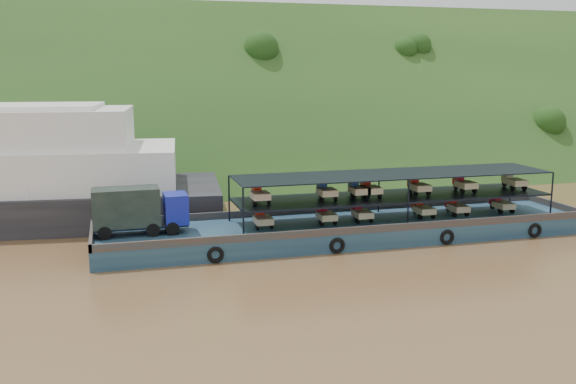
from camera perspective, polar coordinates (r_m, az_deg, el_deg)
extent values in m
plane|color=brown|center=(44.55, 3.53, -4.61)|extent=(160.00, 160.00, 0.00)
cube|color=#183714|center=(78.76, -5.06, 2.08)|extent=(140.00, 39.60, 39.60)
cube|color=#142C48|center=(45.95, 5.24, -3.39)|extent=(35.00, 7.00, 1.20)
cube|color=#592D19|center=(48.87, 3.84, -1.49)|extent=(35.00, 0.20, 0.50)
cube|color=#592D19|center=(42.68, 6.88, -3.34)|extent=(35.00, 0.20, 0.50)
cube|color=#592D19|center=(54.33, 22.68, -1.07)|extent=(0.20, 7.00, 0.50)
cube|color=#592D19|center=(42.90, -17.08, -3.67)|extent=(0.20, 7.00, 0.50)
torus|color=black|center=(40.13, -6.46, -5.57)|extent=(1.06, 0.26, 1.06)
torus|color=black|center=(42.07, 4.40, -4.77)|extent=(1.06, 0.26, 1.06)
torus|color=black|center=(45.36, 13.96, -3.92)|extent=(1.06, 0.26, 1.06)
torus|color=black|center=(49.13, 21.10, -3.21)|extent=(1.06, 0.26, 1.06)
cylinder|color=black|center=(42.35, -15.99, -3.53)|extent=(0.89, 0.32, 0.89)
cylinder|color=black|center=(44.16, -16.01, -2.95)|extent=(0.89, 0.32, 0.89)
cylinder|color=black|center=(42.45, -11.91, -3.31)|extent=(0.89, 0.32, 0.89)
cylinder|color=black|center=(44.26, -12.11, -2.74)|extent=(0.89, 0.32, 0.89)
cylinder|color=black|center=(42.55, -10.24, -3.21)|extent=(0.89, 0.32, 0.89)
cylinder|color=black|center=(44.36, -10.51, -2.65)|extent=(0.89, 0.32, 0.89)
cube|color=black|center=(43.28, -12.96, -2.90)|extent=(6.06, 2.03, 0.18)
cube|color=#151E94|center=(43.24, -9.96, -1.41)|extent=(1.54, 2.15, 1.95)
cube|color=black|center=(43.25, -8.98, -0.90)|extent=(0.08, 1.78, 0.80)
cube|color=black|center=(42.96, -14.21, -1.29)|extent=(4.29, 2.19, 2.48)
cube|color=black|center=(46.80, 9.29, -0.39)|extent=(23.00, 5.00, 0.12)
cube|color=black|center=(46.52, 9.35, 1.59)|extent=(23.00, 5.00, 0.08)
cylinder|color=black|center=(40.91, -3.99, -1.89)|extent=(0.12, 0.12, 3.30)
cylinder|color=black|center=(45.71, -5.26, -0.57)|extent=(0.12, 0.12, 3.30)
cylinder|color=black|center=(44.59, 10.64, -1.00)|extent=(0.12, 0.12, 3.30)
cylinder|color=black|center=(49.04, 8.07, 0.14)|extent=(0.12, 0.12, 3.30)
cylinder|color=black|center=(50.68, 22.39, -0.23)|extent=(0.12, 0.12, 3.30)
cylinder|color=black|center=(54.63, 19.20, 0.72)|extent=(0.12, 0.12, 3.30)
cylinder|color=black|center=(44.97, -2.64, -2.54)|extent=(0.12, 0.52, 0.52)
cylinder|color=black|center=(43.15, -2.75, -3.11)|extent=(0.14, 0.52, 0.52)
cylinder|color=black|center=(43.38, -1.46, -3.02)|extent=(0.14, 0.52, 0.52)
cube|color=#CBBC8F|center=(43.52, -2.22, -2.52)|extent=(1.15, 1.50, 0.44)
cube|color=red|center=(44.57, -2.56, -1.97)|extent=(0.55, 0.80, 0.80)
cube|color=red|center=(44.27, -2.51, -1.40)|extent=(0.50, 0.10, 0.10)
cylinder|color=black|center=(46.17, 2.87, -2.19)|extent=(0.12, 0.52, 0.52)
cylinder|color=black|center=(44.35, 3.00, -2.73)|extent=(0.14, 0.52, 0.52)
cylinder|color=black|center=(44.68, 4.21, -2.64)|extent=(0.14, 0.52, 0.52)
cube|color=beige|center=(44.76, 3.46, -2.16)|extent=(1.15, 1.50, 0.44)
cube|color=red|center=(45.78, 3.00, -1.64)|extent=(0.55, 0.80, 0.80)
cube|color=red|center=(45.49, 3.08, -1.07)|extent=(0.50, 0.10, 0.10)
cylinder|color=black|center=(47.07, 5.98, -1.98)|extent=(0.12, 0.52, 0.52)
cylinder|color=black|center=(45.26, 6.22, -2.50)|extent=(0.14, 0.52, 0.52)
cylinder|color=black|center=(45.64, 7.39, -2.42)|extent=(0.14, 0.52, 0.52)
cube|color=beige|center=(45.69, 6.65, -1.95)|extent=(1.15, 1.50, 0.44)
cube|color=red|center=(46.69, 6.12, -1.44)|extent=(0.55, 0.80, 0.80)
cube|color=red|center=(46.40, 6.23, -0.89)|extent=(0.50, 0.10, 0.10)
cylinder|color=black|center=(49.02, 11.24, -1.62)|extent=(0.12, 0.52, 0.52)
cylinder|color=black|center=(47.24, 11.68, -2.11)|extent=(0.14, 0.52, 0.52)
cylinder|color=black|center=(47.70, 12.75, -2.03)|extent=(0.14, 0.52, 0.52)
cube|color=beige|center=(47.69, 12.04, -1.58)|extent=(1.15, 1.50, 0.44)
cube|color=red|center=(48.66, 11.42, -1.10)|extent=(0.55, 0.80, 0.80)
cube|color=red|center=(48.38, 11.55, -0.56)|extent=(0.50, 0.10, 0.10)
cylinder|color=black|center=(50.32, 14.06, -1.43)|extent=(0.12, 0.52, 0.52)
cylinder|color=black|center=(48.55, 14.59, -1.89)|extent=(0.14, 0.52, 0.52)
cylinder|color=black|center=(49.05, 15.60, -1.81)|extent=(0.14, 0.52, 0.52)
cube|color=beige|center=(49.02, 14.91, -1.37)|extent=(1.15, 1.50, 0.44)
cube|color=red|center=(49.96, 14.26, -0.91)|extent=(0.55, 0.80, 0.80)
cube|color=red|center=(49.69, 14.40, -0.39)|extent=(0.50, 0.10, 0.10)
cylinder|color=black|center=(52.30, 17.72, -1.16)|extent=(0.12, 0.52, 0.52)
cylinder|color=black|center=(50.56, 18.36, -1.59)|extent=(0.14, 0.52, 0.52)
cylinder|color=black|center=(51.12, 19.29, -1.52)|extent=(0.14, 0.52, 0.52)
cube|color=#C5BD8B|center=(51.06, 18.63, -1.11)|extent=(1.15, 1.50, 0.44)
cube|color=red|center=(51.96, 17.93, -0.66)|extent=(0.55, 0.80, 0.80)
cube|color=red|center=(51.70, 18.09, -0.16)|extent=(0.50, 0.10, 0.10)
cylinder|color=black|center=(44.57, -2.90, -0.40)|extent=(0.12, 0.52, 0.52)
cylinder|color=black|center=(42.74, -3.02, -0.88)|extent=(0.14, 0.52, 0.52)
cylinder|color=black|center=(42.96, -1.72, -0.81)|extent=(0.14, 0.52, 0.52)
cube|color=beige|center=(43.11, -2.48, -0.31)|extent=(1.15, 1.50, 0.44)
cube|color=red|center=(44.18, -2.82, 0.19)|extent=(0.55, 0.80, 0.80)
cube|color=red|center=(43.90, -2.77, 0.79)|extent=(0.50, 0.10, 0.10)
cylinder|color=black|center=(45.82, 2.90, -0.09)|extent=(0.12, 0.52, 0.52)
cylinder|color=black|center=(43.99, 3.02, -0.55)|extent=(0.14, 0.52, 0.52)
cylinder|color=black|center=(44.31, 4.25, -0.48)|extent=(0.14, 0.52, 0.52)
cube|color=beige|center=(44.41, 3.50, 0.00)|extent=(1.15, 1.50, 0.44)
cube|color=navy|center=(45.45, 3.03, 0.48)|extent=(0.55, 0.80, 0.80)
cube|color=navy|center=(45.17, 3.11, 1.06)|extent=(0.50, 0.10, 0.10)
cylinder|color=black|center=(46.96, 6.73, 0.11)|extent=(0.12, 0.52, 0.52)
cylinder|color=black|center=(45.14, 7.00, -0.32)|extent=(0.14, 0.52, 0.52)
cylinder|color=black|center=(45.52, 8.17, -0.26)|extent=(0.14, 0.52, 0.52)
cube|color=beige|center=(45.58, 7.43, 0.21)|extent=(1.15, 1.50, 0.44)
cube|color=#AB190B|center=(46.59, 6.88, 0.67)|extent=(0.55, 0.80, 0.80)
cube|color=#AB190B|center=(46.33, 6.99, 1.24)|extent=(0.50, 0.10, 0.10)
cylinder|color=black|center=(48.50, 10.87, 0.33)|extent=(0.12, 0.52, 0.52)
cylinder|color=black|center=(46.70, 11.29, -0.08)|extent=(0.14, 0.52, 0.52)
cylinder|color=black|center=(47.16, 12.38, -0.02)|extent=(0.14, 0.52, 0.52)
cube|color=#BFB487|center=(47.17, 11.66, 0.43)|extent=(1.15, 1.50, 0.44)
cube|color=red|center=(48.15, 11.05, 0.88)|extent=(0.55, 0.80, 0.80)
cube|color=red|center=(47.89, 11.17, 1.43)|extent=(0.50, 0.10, 0.10)
cylinder|color=black|center=(50.27, 14.69, 0.53)|extent=(0.12, 0.52, 0.52)
cylinder|color=black|center=(48.49, 15.25, 0.14)|extent=(0.14, 0.52, 0.52)
cylinder|color=black|center=(49.01, 16.25, 0.20)|extent=(0.14, 0.52, 0.52)
cube|color=beige|center=(48.98, 15.56, 0.63)|extent=(1.15, 1.50, 0.44)
cube|color=red|center=(49.93, 14.90, 1.06)|extent=(0.55, 0.80, 0.80)
cube|color=red|center=(49.68, 15.04, 1.59)|extent=(0.50, 0.10, 0.10)
cylinder|color=black|center=(52.51, 18.68, 0.74)|extent=(0.12, 0.52, 0.52)
cylinder|color=black|center=(50.77, 19.35, 0.37)|extent=(0.14, 0.52, 0.52)
cylinder|color=black|center=(51.35, 20.27, 0.42)|extent=(0.14, 0.52, 0.52)
cube|color=beige|center=(51.28, 19.61, 0.84)|extent=(1.15, 1.50, 0.44)
cube|color=#C8C48D|center=(52.18, 18.90, 1.25)|extent=(0.55, 0.80, 0.80)
cube|color=#C8C48D|center=(51.95, 19.06, 1.75)|extent=(0.50, 0.10, 0.10)
cylinder|color=black|center=(46.62, 5.68, 0.06)|extent=(0.12, 0.52, 0.52)
cylinder|color=black|center=(44.79, 5.92, -0.39)|extent=(0.14, 0.52, 0.52)
cylinder|color=black|center=(45.17, 7.10, -0.32)|extent=(0.14, 0.52, 0.52)
cube|color=beige|center=(45.23, 6.35, 0.15)|extent=(1.15, 1.50, 0.44)
cube|color=navy|center=(46.25, 5.83, 0.62)|extent=(0.55, 0.80, 0.80)
cube|color=navy|center=(45.98, 5.93, 1.19)|extent=(0.50, 0.10, 0.10)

